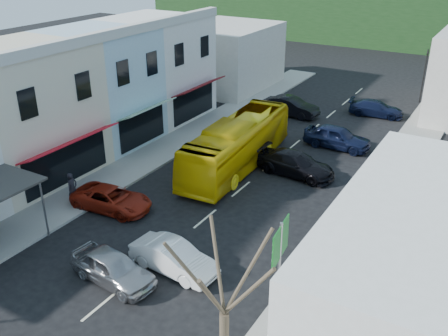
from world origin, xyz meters
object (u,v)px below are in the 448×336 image
Objects in this scene: car_white at (173,258)px; street_tree at (224,313)px; pedestrian_left at (73,189)px; traffic_signal at (424,76)px; car_silver at (113,268)px; bus at (237,145)px; direction_sign at (279,269)px; car_red at (112,198)px.

car_white is 8.20m from street_tree.
street_tree is at bearing -121.08° from pedestrian_left.
car_silver is at bearing 60.32° from traffic_signal.
pedestrian_left is at bearing -123.94° from bus.
direction_sign is at bearing 72.12° from traffic_signal.
car_white is 32.23m from traffic_signal.
car_silver is at bearing -172.46° from direction_sign.
car_red is (-3.24, -8.40, -0.85)m from bus.
bus is 21.97m from traffic_signal.
car_red is at bearing 146.21° from street_tree.
direction_sign is at bearing -69.57° from car_silver.
car_silver is at bearing -88.55° from bus.
direction_sign is at bearing -87.30° from car_white.
car_silver is at bearing 141.21° from car_white.
bus is at bearing 118.69° from direction_sign.
traffic_signal is (10.80, 29.01, 1.70)m from car_red.
traffic_signal is at bearing -4.74° from car_silver.
direction_sign is at bearing -110.07° from car_red.
direction_sign is 5.25m from street_tree.
direction_sign reaches higher than car_white.
car_white is 8.61m from pedestrian_left.
traffic_signal reaches higher than direction_sign.
car_silver is 34.45m from traffic_signal.
car_red is at bearing 158.37° from direction_sign.
direction_sign reaches higher than car_silver.
bus is 18.59m from street_tree.
direction_sign is (11.40, -3.00, 1.39)m from car_red.
car_white is at bearing -119.96° from car_red.
direction_sign is (8.16, -11.40, 0.54)m from bus.
car_silver is at bearing 157.25° from street_tree.
car_red is 14.59m from street_tree.
car_white is at bearing 62.87° from traffic_signal.
car_silver is (1.15, -13.20, -0.85)m from bus.
bus is at bearing 50.91° from traffic_signal.
car_white is 2.59× the size of pedestrian_left.
bus is 2.64× the size of car_white.
car_white is at bearing 171.48° from direction_sign.
street_tree reaches higher than car_red.
traffic_signal reaches higher than car_red.
pedestrian_left is 15.96m from street_tree.
traffic_signal is at bearing 91.61° from street_tree.
traffic_signal is (-1.04, 36.93, -1.46)m from street_tree.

